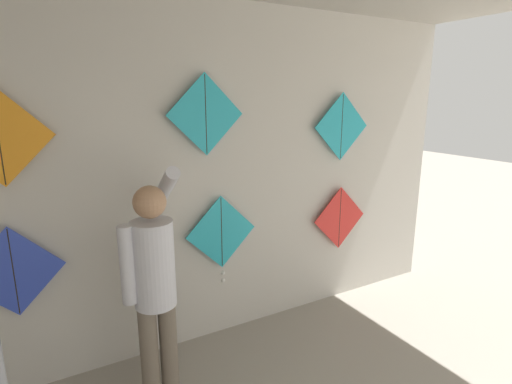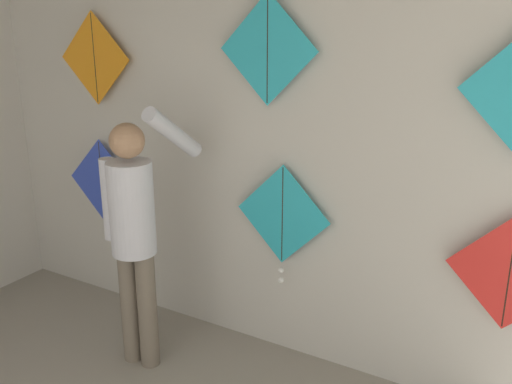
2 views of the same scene
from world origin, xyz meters
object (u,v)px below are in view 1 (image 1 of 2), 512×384
(kite_0, at_px, (14,272))
(kite_2, at_px, (340,218))
(kite_4, at_px, (206,115))
(shopkeeper, at_px, (154,279))
(kite_1, at_px, (222,235))
(kite_5, at_px, (342,127))

(kite_0, height_order, kite_2, kite_0)
(kite_4, bearing_deg, shopkeeper, -138.87)
(shopkeeper, height_order, kite_0, shopkeeper)
(kite_0, relative_size, kite_1, 0.82)
(kite_4, xyz_separation_m, kite_5, (1.37, 0.00, -0.14))
(kite_0, xyz_separation_m, kite_1, (1.51, -0.00, -0.00))
(kite_5, bearing_deg, shopkeeper, -165.00)
(kite_1, bearing_deg, kite_0, 179.98)
(shopkeeper, distance_m, kite_4, 1.29)
(kite_2, relative_size, kite_4, 1.00)
(kite_0, bearing_deg, kite_4, 0.00)
(kite_4, bearing_deg, kite_5, 0.00)
(kite_0, height_order, kite_4, kite_4)
(kite_1, relative_size, kite_2, 1.22)
(kite_2, distance_m, kite_5, 0.91)
(kite_1, bearing_deg, kite_2, 0.02)
(shopkeeper, distance_m, kite_0, 0.95)
(kite_0, bearing_deg, shopkeeper, -33.90)
(kite_2, bearing_deg, shopkeeper, -165.25)
(shopkeeper, bearing_deg, kite_1, 32.67)
(kite_1, bearing_deg, shopkeeper, -143.60)
(kite_0, bearing_deg, kite_1, -0.02)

